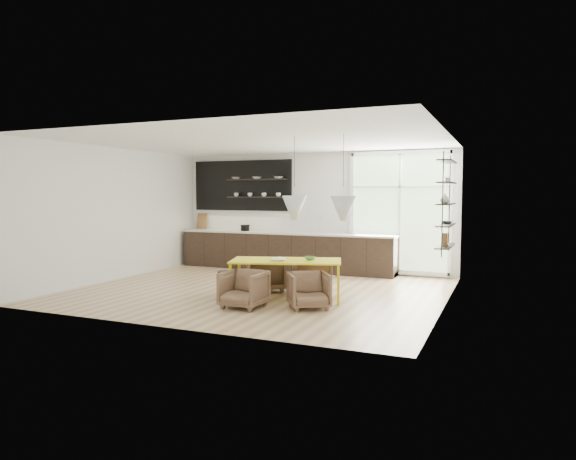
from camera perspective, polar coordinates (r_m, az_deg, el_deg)
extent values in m
cube|color=tan|center=(10.12, -3.22, -6.76)|extent=(7.00, 6.00, 0.01)
cube|color=silver|center=(12.71, 2.76, 2.07)|extent=(7.00, 0.02, 2.90)
cube|color=silver|center=(11.92, -18.51, 1.72)|extent=(0.02, 6.00, 2.90)
cube|color=silver|center=(8.97, 17.22, 1.03)|extent=(0.02, 6.00, 2.90)
cube|color=white|center=(9.99, -3.29, 9.83)|extent=(7.00, 6.00, 0.01)
cube|color=#B2D1A5|center=(12.10, 12.31, 1.88)|extent=(2.20, 0.02, 2.70)
cube|color=silver|center=(12.07, 12.28, 1.87)|extent=(2.30, 0.08, 2.80)
cone|color=silver|center=(9.10, 0.71, 2.51)|extent=(0.44, 0.44, 0.42)
cone|color=silver|center=(8.79, 6.15, 2.43)|extent=(0.44, 0.44, 0.42)
cylinder|color=black|center=(9.11, 0.72, 7.58)|extent=(0.01, 0.01, 0.89)
cylinder|color=black|center=(8.81, 6.19, 7.68)|extent=(0.01, 0.01, 0.89)
cube|color=black|center=(12.70, -0.32, -2.45)|extent=(5.50, 0.65, 0.90)
cube|color=beige|center=(12.65, -0.32, -0.34)|extent=(5.54, 0.69, 0.04)
cube|color=silver|center=(12.93, 0.24, 1.00)|extent=(5.50, 0.02, 0.55)
cube|color=black|center=(13.47, -5.12, 4.94)|extent=(2.80, 0.06, 1.30)
cube|color=black|center=(13.12, -3.48, 5.63)|extent=(1.60, 0.28, 0.03)
cube|color=black|center=(13.11, -3.47, 3.66)|extent=(1.60, 0.28, 0.03)
cube|color=olive|center=(14.04, -9.53, 0.99)|extent=(0.30, 0.10, 0.42)
cylinder|color=silver|center=(12.40, 3.68, 0.49)|extent=(0.02, 0.02, 0.40)
imported|color=white|center=(13.40, -5.79, 5.76)|extent=(0.22, 0.22, 0.05)
imported|color=white|center=(13.12, -3.48, 5.81)|extent=(0.22, 0.22, 0.05)
imported|color=white|center=(12.86, -1.08, 5.85)|extent=(0.22, 0.22, 0.05)
imported|color=white|center=(13.39, -5.77, 3.93)|extent=(0.12, 0.12, 0.10)
imported|color=white|center=(13.20, -4.25, 3.94)|extent=(0.12, 0.12, 0.10)
imported|color=white|center=(13.02, -2.68, 3.94)|extent=(0.12, 0.12, 0.10)
imported|color=white|center=(12.86, -1.07, 3.94)|extent=(0.12, 0.12, 0.10)
cylinder|color=black|center=(13.16, -4.79, 0.21)|extent=(0.22, 0.22, 0.14)
cube|color=black|center=(9.57, 16.79, 2.72)|extent=(0.02, 0.02, 1.90)
cube|color=black|center=(10.76, 17.50, 2.84)|extent=(0.02, 0.02, 1.90)
cube|color=black|center=(10.21, 17.07, -1.71)|extent=(0.26, 1.20, 0.02)
cube|color=black|center=(10.18, 17.12, 0.53)|extent=(0.26, 1.20, 0.02)
cube|color=black|center=(10.17, 17.17, 2.78)|extent=(0.26, 1.20, 0.02)
cube|color=black|center=(10.17, 17.22, 5.04)|extent=(0.26, 1.20, 0.03)
cube|color=black|center=(10.18, 17.26, 7.29)|extent=(0.26, 1.20, 0.03)
imported|color=white|center=(9.92, 17.03, 3.38)|extent=(0.18, 0.18, 0.19)
imported|color=#333338|center=(10.38, 17.24, 0.81)|extent=(0.22, 0.22, 0.05)
imported|color=white|center=(10.27, 17.28, 5.35)|extent=(0.10, 0.10, 0.09)
cube|color=olive|center=(10.10, 17.03, -1.01)|extent=(0.10, 0.18, 0.24)
cube|color=#D0C309|center=(9.18, -0.21, -3.43)|extent=(2.13, 1.42, 0.03)
cube|color=#D0C309|center=(9.00, -6.42, -5.92)|extent=(0.06, 0.06, 0.68)
cube|color=#D0C309|center=(9.76, -5.45, -5.12)|extent=(0.06, 0.06, 0.68)
cube|color=#D0C309|center=(8.80, 5.60, -6.13)|extent=(0.06, 0.06, 0.68)
cube|color=#D0C309|center=(9.58, 5.60, -5.29)|extent=(0.06, 0.06, 0.68)
imported|color=brown|center=(10.07, -2.49, -4.90)|extent=(0.98, 0.98, 0.65)
imported|color=brown|center=(9.93, 2.67, -5.11)|extent=(0.92, 0.93, 0.62)
imported|color=brown|center=(8.62, -4.94, -6.57)|extent=(0.69, 0.70, 0.62)
imported|color=brown|center=(8.54, 2.31, -6.72)|extent=(0.90, 0.90, 0.60)
cylinder|color=black|center=(9.47, -6.77, -4.65)|extent=(0.36, 0.36, 0.02)
cylinder|color=black|center=(9.52, -6.75, -6.63)|extent=(0.38, 0.38, 0.02)
cylinder|color=black|center=(9.42, -5.88, -6.12)|extent=(0.02, 0.02, 0.47)
cylinder|color=black|center=(9.65, -6.26, -5.88)|extent=(0.02, 0.02, 0.47)
cylinder|color=black|center=(9.59, -7.62, -5.95)|extent=(0.02, 0.02, 0.47)
cylinder|color=black|center=(9.37, -7.27, -6.20)|extent=(0.02, 0.02, 0.47)
imported|color=white|center=(9.17, -1.82, -3.25)|extent=(0.34, 0.39, 0.03)
imported|color=#4B7F4C|center=(9.20, 2.47, -3.15)|extent=(0.27, 0.27, 0.06)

